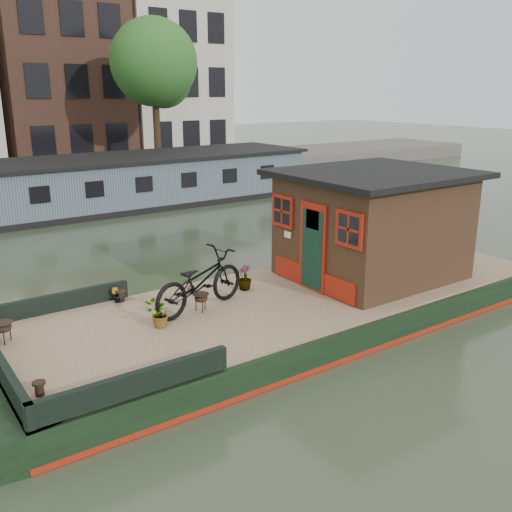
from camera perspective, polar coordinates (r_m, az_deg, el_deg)
ground at (r=12.34m, az=4.02°, el=-6.60°), size 120.00×120.00×0.00m
houseboat_hull at (r=11.50m, az=-1.15°, el=-6.85°), size 14.01×4.02×0.60m
houseboat_deck at (r=12.11m, az=4.08°, el=-3.87°), size 11.80×3.80×0.05m
bow_bulwark at (r=9.87m, az=-19.65°, el=-8.44°), size 3.00×4.00×0.35m
cabin at (r=13.20m, az=11.60°, el=3.21°), size 4.00×3.50×2.42m
bicycle at (r=11.09m, az=-5.68°, el=-2.54°), size 2.33×1.26×1.16m
potted_plant_b at (r=11.88m, az=-13.80°, el=-3.82°), size 0.22×0.21×0.31m
potted_plant_c at (r=10.48m, az=-9.66°, el=-5.75°), size 0.54×0.49×0.51m
potted_plant_d at (r=12.22m, az=-1.16°, el=-2.15°), size 0.31×0.31×0.55m
brazier_front at (r=11.14m, az=-5.51°, el=-4.63°), size 0.44×0.44×0.36m
brazier_rear at (r=10.67m, az=-23.90°, el=-6.99°), size 0.41×0.41×0.37m
bollard_port at (r=11.92m, az=-13.36°, el=-3.91°), size 0.21×0.21×0.23m
bollard_stbd at (r=8.78m, az=-20.84°, el=-12.30°), size 0.19×0.19×0.22m
far_houseboat at (r=24.20m, az=-17.42°, el=6.51°), size 20.40×4.40×2.11m
quay at (r=30.46m, az=-21.21°, el=7.07°), size 60.00×6.00×0.90m
tree_right at (r=30.91m, az=-9.98°, el=18.17°), size 4.40×4.40×7.40m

